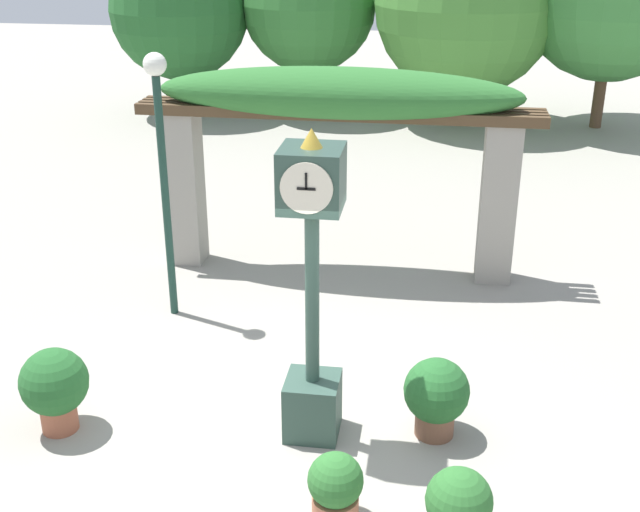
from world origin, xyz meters
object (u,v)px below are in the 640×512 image
at_px(potted_plant_far_left, 55,386).
at_px(potted_plant_far_right, 459,506).
at_px(potted_plant_near_left, 436,395).
at_px(lamp_post, 161,148).
at_px(potted_plant_near_right, 335,487).
at_px(pedestal_clock, 312,293).

distance_m(potted_plant_far_left, potted_plant_far_right, 4.14).
bearing_deg(potted_plant_far_left, potted_plant_far_right, -15.55).
bearing_deg(potted_plant_near_left, potted_plant_far_left, -172.80).
xyz_separation_m(potted_plant_far_right, lamp_post, (-3.64, 3.78, 1.80)).
relative_size(potted_plant_near_left, potted_plant_near_right, 1.28).
xyz_separation_m(potted_plant_near_right, lamp_post, (-2.61, 3.57, 1.91)).
distance_m(potted_plant_near_left, potted_plant_near_right, 1.61).
xyz_separation_m(potted_plant_near_left, potted_plant_far_right, (0.20, -1.59, -0.02)).
height_order(potted_plant_near_left, potted_plant_near_right, potted_plant_near_left).
bearing_deg(potted_plant_near_right, potted_plant_near_left, 58.82).
distance_m(potted_plant_near_right, potted_plant_far_left, 3.09).
distance_m(potted_plant_far_left, lamp_post, 3.20).
height_order(potted_plant_near_right, lamp_post, lamp_post).
height_order(pedestal_clock, potted_plant_far_left, pedestal_clock).
relative_size(potted_plant_near_right, lamp_post, 0.19).
xyz_separation_m(potted_plant_far_left, potted_plant_far_right, (3.98, -1.11, -0.07)).
height_order(potted_plant_far_left, potted_plant_far_right, potted_plant_far_left).
height_order(potted_plant_near_left, potted_plant_far_left, potted_plant_far_left).
xyz_separation_m(pedestal_clock, lamp_post, (-2.22, 2.34, 0.68)).
relative_size(pedestal_clock, potted_plant_near_right, 4.83).
bearing_deg(potted_plant_far_right, lamp_post, 133.91).
height_order(potted_plant_far_right, lamp_post, lamp_post).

